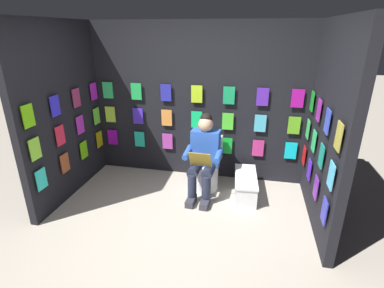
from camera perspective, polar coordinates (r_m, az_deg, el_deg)
The scene contains 7 objects.
ground_plane at distance 3.50m, azimuth -4.99°, elevation -18.89°, with size 30.00×30.00×0.00m, color #B2A899.
display_wall_back at distance 4.58m, azimuth 1.12°, elevation 7.93°, with size 3.41×0.14×2.40m.
display_wall_left at distance 3.70m, azimuth 24.99°, elevation 2.62°, with size 0.14×1.78×2.40m.
display_wall_right at distance 4.40m, azimuth -23.86°, elevation 5.54°, with size 0.14×1.78×2.40m.
toilet at distance 4.44m, azimuth 2.88°, elevation -4.45°, with size 0.41×0.56×0.77m.
person_reading at distance 4.12m, azimuth 2.30°, elevation -2.36°, with size 0.54×0.70×1.19m.
comic_longbox_near at distance 4.34m, azimuth 10.33°, elevation -7.93°, with size 0.36×0.80×0.32m.
Camera 1 is at (-0.83, 2.54, 2.26)m, focal length 27.41 mm.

